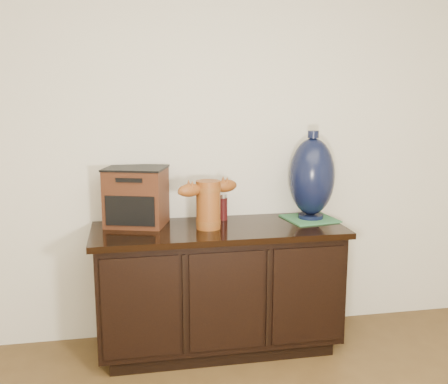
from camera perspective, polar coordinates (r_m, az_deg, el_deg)
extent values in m
plane|color=beige|center=(3.23, -1.48, 6.79)|extent=(4.50, 0.00, 4.50)
cube|color=black|center=(3.31, -0.58, -15.89)|extent=(1.29, 0.45, 0.08)
cube|color=black|center=(3.16, -0.60, -10.06)|extent=(1.40, 0.50, 0.64)
cube|color=black|center=(3.06, -0.61, -4.15)|extent=(1.46, 0.56, 0.03)
cube|color=black|center=(2.88, -9.06, -12.35)|extent=(0.41, 0.01, 0.56)
cube|color=black|center=(2.93, 0.30, -11.83)|extent=(0.41, 0.01, 0.56)
cube|color=black|center=(3.05, 9.12, -11.05)|extent=(0.41, 0.01, 0.56)
cylinder|color=brown|center=(2.99, -1.73, -1.40)|extent=(0.18, 0.18, 0.28)
cylinder|color=#47210D|center=(3.02, -1.71, -3.29)|extent=(0.19, 0.19, 0.03)
cylinder|color=#47210D|center=(2.97, -1.74, 0.35)|extent=(0.19, 0.19, 0.03)
ellipsoid|color=brown|center=(2.91, -3.75, 0.19)|extent=(0.16, 0.12, 0.07)
ellipsoid|color=brown|center=(3.04, 0.19, 0.67)|extent=(0.16, 0.12, 0.07)
cube|color=#421F10|center=(3.11, -9.51, -0.56)|extent=(0.40, 0.35, 0.33)
cube|color=black|center=(2.99, -10.21, -2.06)|extent=(0.27, 0.09, 0.17)
cube|color=black|center=(3.08, -9.61, 2.57)|extent=(0.41, 0.37, 0.01)
cube|color=#316D41|center=(3.28, 9.31, -2.87)|extent=(0.33, 0.33, 0.01)
cylinder|color=black|center=(3.27, 9.41, -2.60)|extent=(0.15, 0.15, 0.02)
ellipsoid|color=black|center=(3.23, 9.54, 1.65)|extent=(0.32, 0.32, 0.47)
cylinder|color=black|center=(3.19, 9.69, 6.20)|extent=(0.07, 0.07, 0.04)
cylinder|color=#580F10|center=(3.21, -0.12, -1.83)|extent=(0.06, 0.06, 0.14)
cylinder|color=silver|center=(3.19, -0.12, -0.42)|extent=(0.05, 0.05, 0.02)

